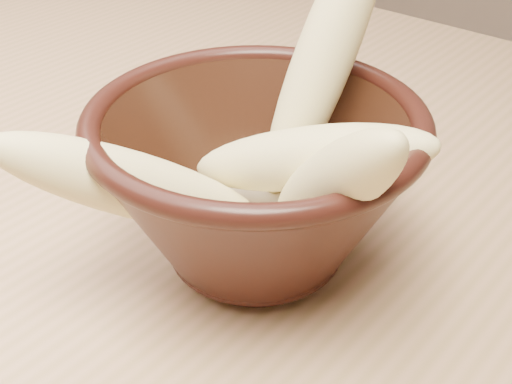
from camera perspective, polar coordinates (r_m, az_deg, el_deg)
table at (r=0.66m, az=-9.36°, el=-1.27°), size 1.20×0.80×0.75m
bowl at (r=0.43m, az=0.00°, el=1.05°), size 0.20×0.20×0.11m
milk_puddle at (r=0.44m, az=0.00°, el=-1.90°), size 0.11×0.11×0.02m
banana_upright at (r=0.44m, az=5.58°, el=10.98°), size 0.05×0.13×0.18m
banana_right at (r=0.37m, az=6.20°, el=0.59°), size 0.13×0.09×0.13m
banana_across at (r=0.40m, az=4.25°, el=2.71°), size 0.16×0.08×0.08m
banana_front at (r=0.40m, az=-9.78°, el=0.58°), size 0.12×0.15×0.11m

